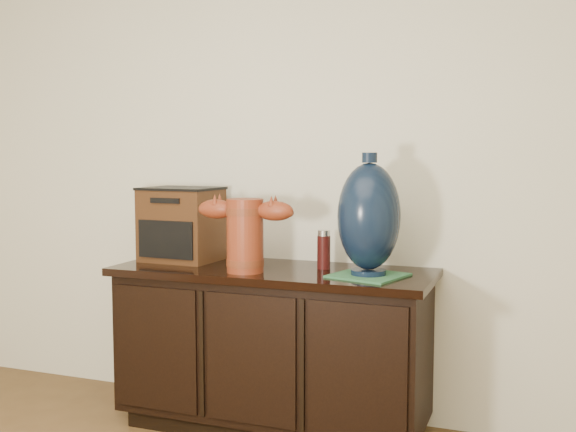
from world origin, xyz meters
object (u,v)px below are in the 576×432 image
at_px(lamp_base, 369,217).
at_px(spray_can, 324,250).
at_px(sideboard, 273,347).
at_px(terracotta_vessel, 245,231).
at_px(tv_radio, 182,224).

height_order(lamp_base, spray_can, lamp_base).
distance_m(lamp_base, spray_can, 0.32).
relative_size(sideboard, lamp_base, 2.81).
height_order(terracotta_vessel, tv_radio, tv_radio).
distance_m(tv_radio, spray_can, 0.73).
distance_m(tv_radio, lamp_base, 0.97).
xyz_separation_m(tv_radio, spray_can, (0.72, 0.02, -0.09)).
relative_size(terracotta_vessel, spray_can, 2.59).
distance_m(terracotta_vessel, spray_can, 0.38).
distance_m(sideboard, tv_radio, 0.75).
xyz_separation_m(tv_radio, lamp_base, (0.96, -0.11, 0.08)).
relative_size(tv_radio, spray_can, 2.12).
bearing_deg(spray_can, terracotta_vessel, -145.20).
bearing_deg(terracotta_vessel, tv_radio, 156.24).
bearing_deg(sideboard, tv_radio, 173.32).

